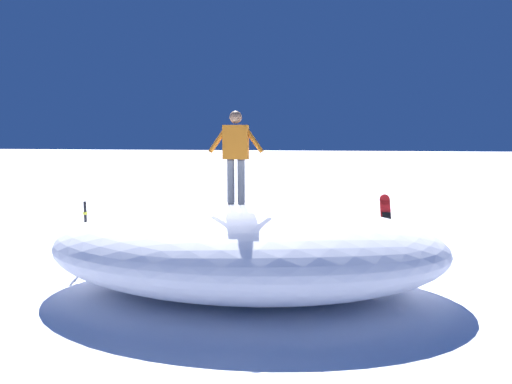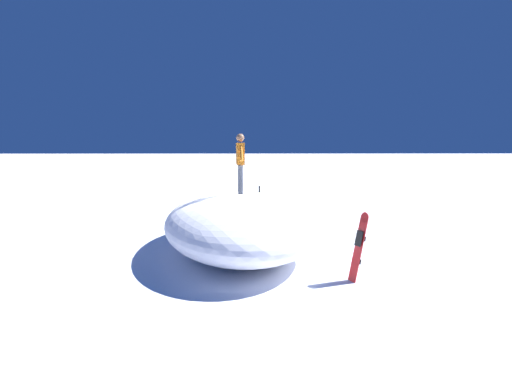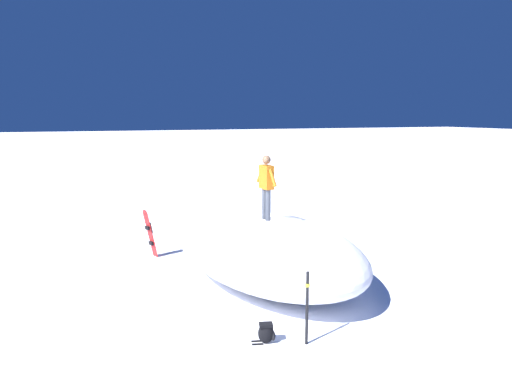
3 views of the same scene
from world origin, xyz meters
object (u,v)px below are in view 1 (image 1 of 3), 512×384
Objects in this scene: trail_marker_pole at (86,232)px; snowboarder_standing at (236,150)px; backpack_near at (117,250)px; snowboard_primary_upright at (386,227)px.

snowboarder_standing is at bearing -99.91° from trail_marker_pole.
snowboarder_standing is at bearing -112.00° from backpack_near.
snowboarder_standing is at bearing 133.10° from snowboard_primary_upright.
snowboard_primary_upright is (2.78, -2.97, -1.87)m from snowboarder_standing.
backpack_near is at bearing -23.57° from trail_marker_pole.
backpack_near is 0.99m from trail_marker_pole.
snowboarder_standing is 4.26m from trail_marker_pole.
snowboard_primary_upright is 1.06× the size of trail_marker_pole.
snowboarder_standing is 3.49× the size of backpack_near.
snowboard_primary_upright is at bearing -77.78° from backpack_near.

